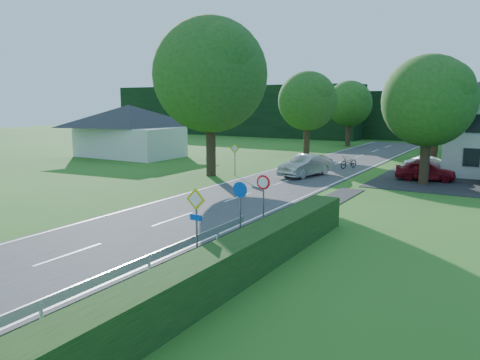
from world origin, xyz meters
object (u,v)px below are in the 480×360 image
Objects in this scene: parked_car_red at (425,171)px; parked_car_silver_a at (433,166)px; moving_car at (305,165)px; streetlight at (426,117)px; motorcycle at (349,162)px.

parked_car_red and parked_car_silver_a have the same top height.
moving_car is 9.74m from parked_car_silver_a.
moving_car reaches higher than parked_car_silver_a.
moving_car is at bearing 97.48° from parked_car_red.
streetlight is at bearing 32.11° from moving_car.
motorcycle is at bearing 87.42° from moving_car.
parked_car_silver_a reaches higher than motorcycle.
motorcycle is at bearing 74.43° from parked_car_silver_a.
parked_car_red is 0.97× the size of parked_car_silver_a.
moving_car is at bearing -84.94° from motorcycle.
streetlight is at bearing 37.75° from parked_car_red.
motorcycle is 7.17m from parked_car_red.
parked_car_silver_a is (0.29, 2.68, -3.74)m from streetlight.
streetlight is at bearing -4.49° from motorcycle.
parked_car_silver_a is (0.07, 2.88, 0.00)m from parked_car_red.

